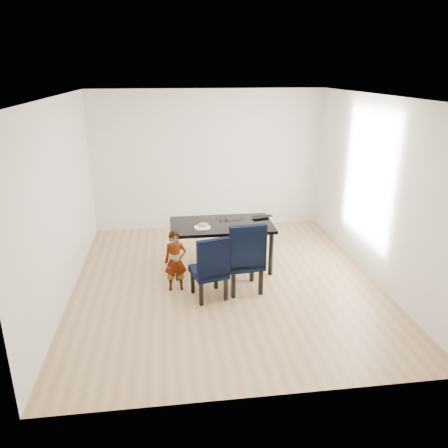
{
  "coord_description": "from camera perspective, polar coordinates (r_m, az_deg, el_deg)",
  "views": [
    {
      "loc": [
        -0.8,
        -5.89,
        3.04
      ],
      "look_at": [
        0.0,
        0.2,
        0.85
      ],
      "focal_mm": 35.0,
      "sensor_mm": 36.0,
      "label": 1
    }
  ],
  "objects": [
    {
      "name": "wall_left",
      "position": [
        6.3,
        -20.55,
        2.78
      ],
      "size": [
        0.01,
        5.0,
        2.7
      ],
      "primitive_type": "cube",
      "color": "white",
      "rests_on": "ground"
    },
    {
      "name": "chair_right",
      "position": [
        6.23,
        2.53,
        -4.15
      ],
      "size": [
        0.57,
        0.59,
        1.06
      ],
      "primitive_type": "cube",
      "rotation": [
        0.0,
        0.0,
        0.11
      ],
      "color": "black",
      "rests_on": "floor"
    },
    {
      "name": "floor",
      "position": [
        6.68,
        0.23,
        -7.5
      ],
      "size": [
        4.5,
        5.0,
        0.01
      ],
      "primitive_type": "cube",
      "color": "tan",
      "rests_on": "ground"
    },
    {
      "name": "dining_table",
      "position": [
        6.97,
        -0.32,
        -2.85
      ],
      "size": [
        1.6,
        0.9,
        0.75
      ],
      "primitive_type": "cube",
      "color": "black",
      "rests_on": "floor"
    },
    {
      "name": "wall_right",
      "position": [
        6.85,
        19.33,
        4.21
      ],
      "size": [
        0.01,
        5.0,
        2.7
      ],
      "primitive_type": "cube",
      "color": "silver",
      "rests_on": "ground"
    },
    {
      "name": "laptop",
      "position": [
        7.17,
        4.84,
        1.02
      ],
      "size": [
        0.38,
        0.3,
        0.03
      ],
      "primitive_type": "imported",
      "rotation": [
        0.0,
        0.0,
        3.4
      ],
      "color": "black",
      "rests_on": "dining_table"
    },
    {
      "name": "wall_back",
      "position": [
        8.6,
        -2.03,
        8.28
      ],
      "size": [
        4.5,
        0.01,
        2.7
      ],
      "primitive_type": "cube",
      "color": "white",
      "rests_on": "ground"
    },
    {
      "name": "child",
      "position": [
        6.3,
        -6.34,
        -4.84
      ],
      "size": [
        0.33,
        0.22,
        0.89
      ],
      "primitive_type": "imported",
      "rotation": [
        0.0,
        0.0,
        0.03
      ],
      "color": "orange",
      "rests_on": "floor"
    },
    {
      "name": "ceiling",
      "position": [
        5.96,
        0.26,
        16.38
      ],
      "size": [
        4.5,
        5.0,
        0.01
      ],
      "primitive_type": "cube",
      "color": "white",
      "rests_on": "wall_back"
    },
    {
      "name": "plate",
      "position": [
        6.67,
        -2.84,
        -0.43
      ],
      "size": [
        0.33,
        0.33,
        0.01
      ],
      "primitive_type": "cylinder",
      "rotation": [
        0.0,
        0.0,
        -0.37
      ],
      "color": "white",
      "rests_on": "dining_table"
    },
    {
      "name": "cable_tangle",
      "position": [
        6.93,
        0.02,
        0.35
      ],
      "size": [
        0.19,
        0.19,
        0.01
      ],
      "primitive_type": "torus",
      "rotation": [
        0.0,
        0.0,
        0.23
      ],
      "color": "black",
      "rests_on": "dining_table"
    },
    {
      "name": "chair_left",
      "position": [
        6.05,
        -2.02,
        -5.54
      ],
      "size": [
        0.55,
        0.57,
        0.94
      ],
      "primitive_type": "cube",
      "rotation": [
        0.0,
        0.0,
        0.25
      ],
      "color": "black",
      "rests_on": "floor"
    },
    {
      "name": "wall_front",
      "position": [
        3.87,
        5.27,
        -6.39
      ],
      "size": [
        4.5,
        0.01,
        2.7
      ],
      "primitive_type": "cube",
      "color": "silver",
      "rests_on": "ground"
    },
    {
      "name": "sandwich",
      "position": [
        6.66,
        -2.74,
        -0.08
      ],
      "size": [
        0.17,
        0.09,
        0.07
      ],
      "primitive_type": "ellipsoid",
      "rotation": [
        0.0,
        0.0,
        -0.09
      ],
      "color": "#A9883C",
      "rests_on": "plate"
    }
  ]
}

